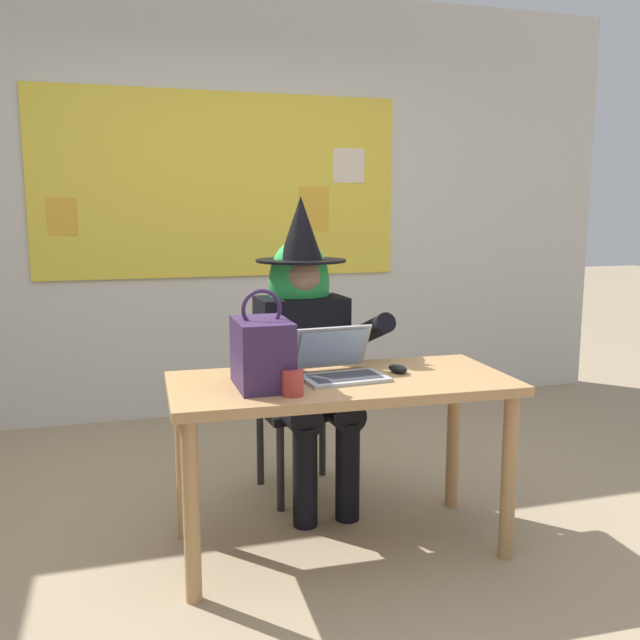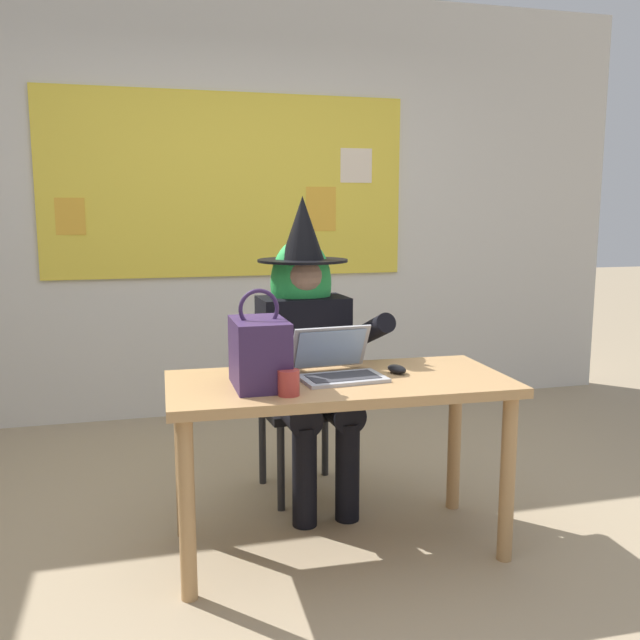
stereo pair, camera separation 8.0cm
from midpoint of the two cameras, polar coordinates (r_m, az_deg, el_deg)
The scene contains 9 objects.
ground_plane at distance 2.92m, azimuth -0.62°, elevation -19.21°, with size 24.00×24.00×0.00m, color tan.
wall_back_bulletin at distance 4.67m, azimuth -7.17°, elevation 9.48°, with size 5.75×2.28×2.82m.
desk_main at distance 2.77m, azimuth 2.45°, elevation -6.96°, with size 1.38×0.66×0.72m.
chair_at_desk at distance 3.42m, azimuth -1.08°, elevation -5.72°, with size 0.45×0.45×0.91m.
person_costumed at distance 3.25m, azimuth -0.44°, elevation -1.30°, with size 0.61×0.69×1.46m.
laptop at distance 2.77m, azimuth 2.31°, elevation -3.86°, with size 0.36×0.33×0.20m.
computer_mouse at distance 2.86m, azimuth 7.22°, elevation -4.09°, with size 0.06×0.10×0.03m, color black.
handbag at distance 2.61m, azimuth -4.20°, elevation -2.69°, with size 0.20×0.30×0.38m.
coffee_mug at distance 2.50m, azimuth -1.71°, elevation -5.26°, with size 0.08×0.08×0.10m, color #B23833.
Camera 2 is at (-0.59, -2.50, 1.39)m, focal length 38.33 mm.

